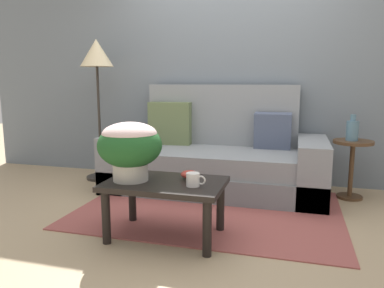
{
  "coord_description": "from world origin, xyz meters",
  "views": [
    {
      "loc": [
        0.72,
        -2.97,
        1.14
      ],
      "look_at": [
        -0.15,
        0.11,
        0.6
      ],
      "focal_mm": 34.78,
      "sensor_mm": 36.0,
      "label": 1
    }
  ],
  "objects_px": {
    "snack_bowl": "(189,174)",
    "potted_plant": "(130,145)",
    "coffee_table": "(165,191)",
    "coffee_mug": "(193,180)",
    "couch": "(215,160)",
    "floor_lamp": "(97,65)",
    "side_table": "(352,159)",
    "table_vase": "(352,130)"
  },
  "relations": [
    {
      "from": "coffee_table",
      "to": "side_table",
      "type": "height_order",
      "value": "side_table"
    },
    {
      "from": "snack_bowl",
      "to": "potted_plant",
      "type": "bearing_deg",
      "value": -160.19
    },
    {
      "from": "coffee_table",
      "to": "coffee_mug",
      "type": "distance_m",
      "value": 0.27
    },
    {
      "from": "coffee_mug",
      "to": "table_vase",
      "type": "distance_m",
      "value": 1.86
    },
    {
      "from": "potted_plant",
      "to": "snack_bowl",
      "type": "relative_size",
      "value": 3.62
    },
    {
      "from": "couch",
      "to": "coffee_table",
      "type": "xyz_separation_m",
      "value": [
        -0.08,
        -1.32,
        0.04
      ]
    },
    {
      "from": "coffee_mug",
      "to": "snack_bowl",
      "type": "distance_m",
      "value": 0.19
    },
    {
      "from": "floor_lamp",
      "to": "potted_plant",
      "type": "relative_size",
      "value": 3.45
    },
    {
      "from": "snack_bowl",
      "to": "coffee_mug",
      "type": "bearing_deg",
      "value": -65.08
    },
    {
      "from": "coffee_table",
      "to": "coffee_mug",
      "type": "bearing_deg",
      "value": -15.87
    },
    {
      "from": "coffee_mug",
      "to": "snack_bowl",
      "type": "xyz_separation_m",
      "value": [
        -0.08,
        0.17,
        -0.01
      ]
    },
    {
      "from": "coffee_mug",
      "to": "snack_bowl",
      "type": "bearing_deg",
      "value": 114.92
    },
    {
      "from": "snack_bowl",
      "to": "table_vase",
      "type": "relative_size",
      "value": 0.51
    },
    {
      "from": "side_table",
      "to": "floor_lamp",
      "type": "height_order",
      "value": "floor_lamp"
    },
    {
      "from": "potted_plant",
      "to": "table_vase",
      "type": "distance_m",
      "value": 2.17
    },
    {
      "from": "potted_plant",
      "to": "coffee_mug",
      "type": "height_order",
      "value": "potted_plant"
    },
    {
      "from": "coffee_mug",
      "to": "table_vase",
      "type": "xyz_separation_m",
      "value": [
        1.18,
        1.42,
        0.21
      ]
    },
    {
      "from": "table_vase",
      "to": "side_table",
      "type": "bearing_deg",
      "value": 33.0
    },
    {
      "from": "couch",
      "to": "floor_lamp",
      "type": "xyz_separation_m",
      "value": [
        -1.39,
        0.06,
        1.01
      ]
    },
    {
      "from": "snack_bowl",
      "to": "floor_lamp",
      "type": "bearing_deg",
      "value": 138.83
    },
    {
      "from": "potted_plant",
      "to": "snack_bowl",
      "type": "bearing_deg",
      "value": 19.81
    },
    {
      "from": "couch",
      "to": "floor_lamp",
      "type": "height_order",
      "value": "floor_lamp"
    },
    {
      "from": "coffee_mug",
      "to": "table_vase",
      "type": "bearing_deg",
      "value": 50.18
    },
    {
      "from": "coffee_table",
      "to": "side_table",
      "type": "distance_m",
      "value": 1.98
    },
    {
      "from": "coffee_table",
      "to": "coffee_mug",
      "type": "height_order",
      "value": "coffee_mug"
    },
    {
      "from": "couch",
      "to": "side_table",
      "type": "xyz_separation_m",
      "value": [
        1.35,
        0.05,
        0.08
      ]
    },
    {
      "from": "couch",
      "to": "snack_bowl",
      "type": "height_order",
      "value": "couch"
    },
    {
      "from": "floor_lamp",
      "to": "potted_plant",
      "type": "xyz_separation_m",
      "value": [
        1.05,
        -1.42,
        -0.64
      ]
    },
    {
      "from": "couch",
      "to": "coffee_mug",
      "type": "bearing_deg",
      "value": -83.94
    },
    {
      "from": "couch",
      "to": "table_vase",
      "type": "distance_m",
      "value": 1.38
    },
    {
      "from": "snack_bowl",
      "to": "table_vase",
      "type": "bearing_deg",
      "value": 44.69
    },
    {
      "from": "couch",
      "to": "snack_bowl",
      "type": "xyz_separation_m",
      "value": [
        0.07,
        -1.21,
        0.14
      ]
    },
    {
      "from": "side_table",
      "to": "coffee_table",
      "type": "bearing_deg",
      "value": -136.36
    },
    {
      "from": "coffee_table",
      "to": "potted_plant",
      "type": "height_order",
      "value": "potted_plant"
    },
    {
      "from": "potted_plant",
      "to": "coffee_mug",
      "type": "distance_m",
      "value": 0.53
    },
    {
      "from": "couch",
      "to": "floor_lamp",
      "type": "distance_m",
      "value": 1.71
    },
    {
      "from": "couch",
      "to": "snack_bowl",
      "type": "bearing_deg",
      "value": -86.8
    },
    {
      "from": "floor_lamp",
      "to": "snack_bowl",
      "type": "height_order",
      "value": "floor_lamp"
    },
    {
      "from": "coffee_mug",
      "to": "couch",
      "type": "bearing_deg",
      "value": 96.06
    },
    {
      "from": "floor_lamp",
      "to": "table_vase",
      "type": "height_order",
      "value": "floor_lamp"
    },
    {
      "from": "table_vase",
      "to": "coffee_mug",
      "type": "bearing_deg",
      "value": -129.82
    },
    {
      "from": "potted_plant",
      "to": "floor_lamp",
      "type": "bearing_deg",
      "value": 126.58
    }
  ]
}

